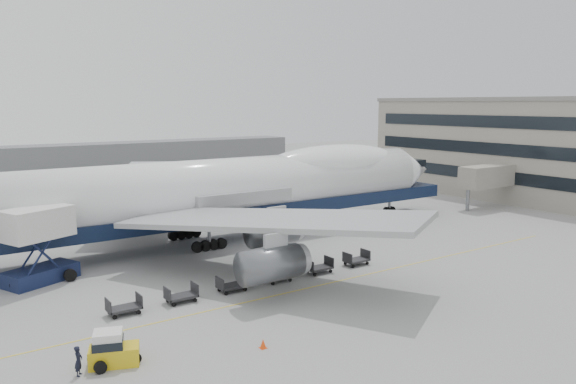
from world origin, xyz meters
TOP-DOWN VIEW (x-y plane):
  - ground at (0.00, 0.00)m, footprint 260.00×260.00m
  - apron_line at (0.00, -6.00)m, footprint 60.00×0.15m
  - hangar at (-10.00, 70.00)m, footprint 110.00×8.00m
  - airliner at (0.64, 12.00)m, footprint 67.00×55.30m
  - catering_truck at (-19.09, 7.81)m, footprint 6.35×5.42m
  - baggage_tug at (-18.85, -10.45)m, footprint 3.08×2.35m
  - ground_worker at (-20.74, -10.69)m, footprint 0.66×0.73m
  - traffic_cone at (-10.66, -13.45)m, footprint 0.40×0.40m
  - dolly_0 at (-15.78, -3.25)m, footprint 2.30×1.35m
  - dolly_1 at (-11.46, -3.25)m, footprint 2.30×1.35m
  - dolly_2 at (-7.15, -3.25)m, footprint 2.30×1.35m
  - dolly_3 at (-2.83, -3.25)m, footprint 2.30×1.35m
  - dolly_4 at (1.48, -3.25)m, footprint 2.30×1.35m
  - dolly_5 at (5.79, -3.25)m, footprint 2.30×1.35m

SIDE VIEW (x-z plane):
  - ground at x=0.00m, z-range 0.00..0.00m
  - apron_line at x=0.00m, z-range 0.00..0.01m
  - traffic_cone at x=-10.66m, z-range -0.02..0.58m
  - dolly_0 at x=-15.78m, z-range -0.12..1.18m
  - dolly_1 at x=-11.46m, z-range -0.12..1.18m
  - dolly_2 at x=-7.15m, z-range -0.12..1.18m
  - dolly_3 at x=-2.83m, z-range -0.12..1.18m
  - dolly_4 at x=1.48m, z-range -0.12..1.18m
  - dolly_5 at x=5.79m, z-range -0.12..1.18m
  - ground_worker at x=-20.74m, z-range 0.00..1.68m
  - baggage_tug at x=-18.85m, z-range -0.11..1.89m
  - catering_truck at x=-19.09m, z-range 0.34..6.60m
  - hangar at x=-10.00m, z-range 0.00..7.00m
  - airliner at x=0.64m, z-range -4.37..15.61m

